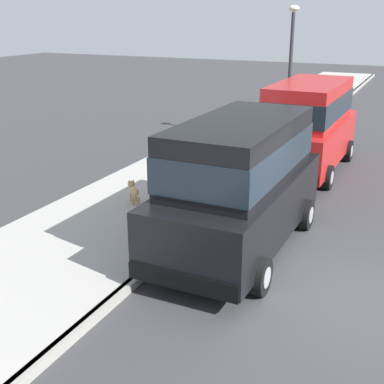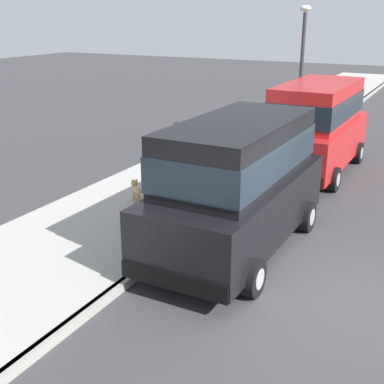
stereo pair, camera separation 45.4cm
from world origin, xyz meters
name	(u,v)px [view 1 (the left image)]	position (x,y,z in m)	size (l,w,h in m)	color
ground_plane	(342,293)	(0.00, 0.00, 0.00)	(80.00, 80.00, 0.00)	#38383A
curb	(168,253)	(-3.20, 0.00, 0.07)	(0.16, 64.00, 0.14)	gray
sidewalk	(89,236)	(-5.00, 0.00, 0.07)	(3.60, 64.00, 0.14)	#A8A59E
car_black_van	(240,179)	(-2.14, 0.92, 1.39)	(2.18, 4.92, 2.52)	black
car_red_van	(308,122)	(-2.20, 6.70, 1.39)	(2.19, 4.92, 2.52)	red
dog_tan	(133,190)	(-5.10, 1.92, 0.43)	(0.56, 0.58, 0.49)	tan
street_lamp	(291,58)	(-3.55, 9.57, 2.91)	(0.36, 0.36, 4.42)	#2D2D33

